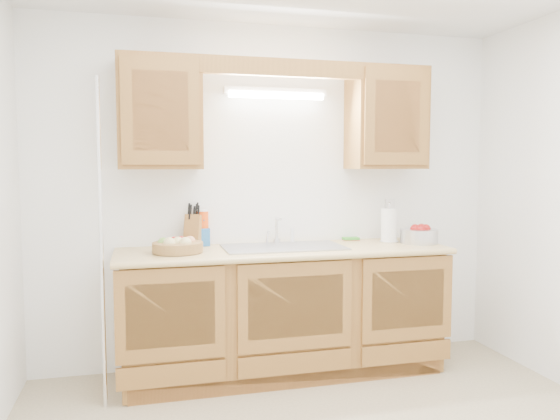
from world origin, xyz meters
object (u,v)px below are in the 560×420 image
object	(u,v)px
knife_block	(194,230)
apple_bowl	(419,235)
paper_towel	(389,226)
fruit_basket	(178,246)

from	to	relation	value
knife_block	apple_bowl	size ratio (longest dim) A/B	0.94
paper_towel	apple_bowl	size ratio (longest dim) A/B	0.88
knife_block	apple_bowl	xyz separation A→B (m)	(1.63, -0.24, -0.05)
knife_block	paper_towel	size ratio (longest dim) A/B	1.07
fruit_basket	knife_block	world-z (taller)	knife_block
knife_block	paper_towel	world-z (taller)	knife_block
knife_block	apple_bowl	world-z (taller)	knife_block
fruit_basket	knife_block	bearing A→B (deg)	61.72
fruit_basket	apple_bowl	bearing A→B (deg)	0.06
fruit_basket	knife_block	size ratio (longest dim) A/B	1.36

